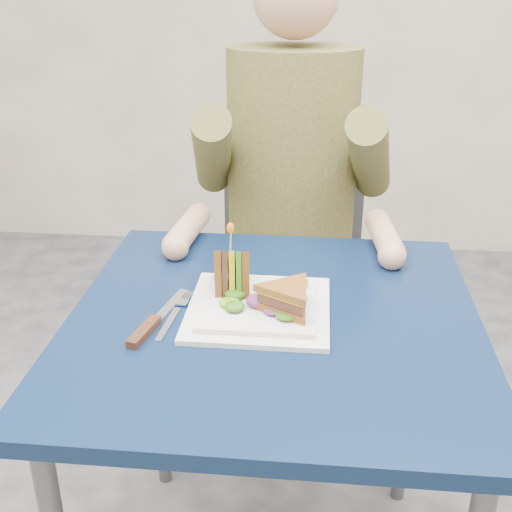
# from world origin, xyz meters

# --- Properties ---
(table) EXTENTS (0.75, 0.75, 0.73)m
(table) POSITION_xyz_m (0.00, 0.00, 0.65)
(table) COLOR black
(table) RESTS_ON ground
(chair) EXTENTS (0.42, 0.40, 0.93)m
(chair) POSITION_xyz_m (0.00, 0.72, 0.54)
(chair) COLOR #47474C
(chair) RESTS_ON ground
(diner) EXTENTS (0.54, 0.59, 0.74)m
(diner) POSITION_xyz_m (-0.00, 0.60, 0.91)
(diner) COLOR brown
(diner) RESTS_ON chair
(plate) EXTENTS (0.26, 0.26, 0.02)m
(plate) POSITION_xyz_m (-0.03, 0.01, 0.74)
(plate) COLOR white
(plate) RESTS_ON table
(sandwich_flat) EXTENTS (0.17, 0.17, 0.05)m
(sandwich_flat) POSITION_xyz_m (0.03, -0.01, 0.78)
(sandwich_flat) COLOR brown
(sandwich_flat) RESTS_ON plate
(sandwich_upright) EXTENTS (0.09, 0.15, 0.15)m
(sandwich_upright) POSITION_xyz_m (-0.09, 0.06, 0.78)
(sandwich_upright) COLOR brown
(sandwich_upright) RESTS_ON plate
(fork) EXTENTS (0.03, 0.18, 0.01)m
(fork) POSITION_xyz_m (-0.18, -0.02, 0.73)
(fork) COLOR silver
(fork) RESTS_ON table
(knife) EXTENTS (0.07, 0.22, 0.02)m
(knife) POSITION_xyz_m (-0.22, -0.07, 0.74)
(knife) COLOR silver
(knife) RESTS_ON table
(toothpick) EXTENTS (0.01, 0.01, 0.06)m
(toothpick) POSITION_xyz_m (-0.09, 0.06, 0.85)
(toothpick) COLOR tan
(toothpick) RESTS_ON sandwich_upright
(toothpick_frill) EXTENTS (0.01, 0.01, 0.02)m
(toothpick_frill) POSITION_xyz_m (-0.09, 0.06, 0.88)
(toothpick_frill) COLOR orange
(toothpick_frill) RESTS_ON sandwich_upright
(lettuce_spill) EXTENTS (0.15, 0.13, 0.02)m
(lettuce_spill) POSITION_xyz_m (-0.02, 0.02, 0.76)
(lettuce_spill) COLOR #337A14
(lettuce_spill) RESTS_ON plate
(onion_ring) EXTENTS (0.04, 0.04, 0.02)m
(onion_ring) POSITION_xyz_m (-0.01, 0.02, 0.77)
(onion_ring) COLOR #9E4C7A
(onion_ring) RESTS_ON plate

